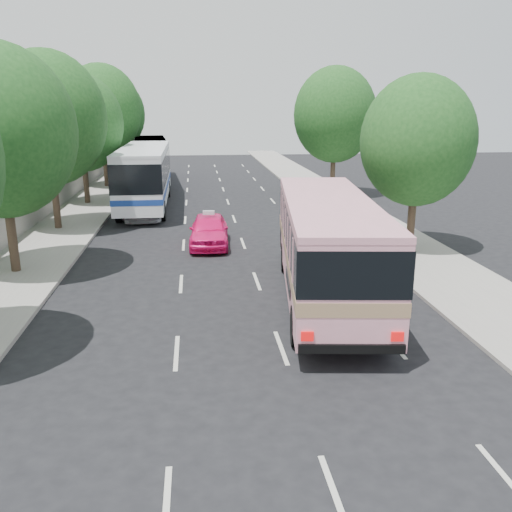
{
  "coord_description": "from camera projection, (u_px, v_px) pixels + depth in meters",
  "views": [
    {
      "loc": [
        -1.26,
        -15.73,
        6.52
      ],
      "look_at": [
        0.73,
        1.88,
        1.6
      ],
      "focal_mm": 38.0,
      "sensor_mm": 36.0,
      "label": 1
    }
  ],
  "objects": [
    {
      "name": "tour_coach_front",
      "position": [
        145.0,
        172.0,
        35.4
      ],
      "size": [
        2.97,
        13.22,
        3.95
      ],
      "rotation": [
        0.0,
        0.0,
        0.01
      ],
      "color": "white",
      "rests_on": "ground"
    },
    {
      "name": "tree_left_d",
      "position": [
        82.0,
        120.0,
        35.52
      ],
      "size": [
        5.52,
        5.52,
        8.6
      ],
      "color": "#38281E",
      "rests_on": "ground"
    },
    {
      "name": "ground",
      "position": [
        240.0,
        322.0,
        16.94
      ],
      "size": [
        120.0,
        120.0,
        0.0
      ],
      "primitive_type": "plane",
      "color": "black",
      "rests_on": "ground"
    },
    {
      "name": "pink_taxi",
      "position": [
        209.0,
        230.0,
        25.99
      ],
      "size": [
        2.03,
        4.58,
        1.53
      ],
      "primitive_type": "imported",
      "rotation": [
        0.0,
        0.0,
        -0.05
      ],
      "color": "#FF1677",
      "rests_on": "ground"
    },
    {
      "name": "tree_right_near",
      "position": [
        420.0,
        137.0,
        24.1
      ],
      "size": [
        5.1,
        5.1,
        7.95
      ],
      "color": "#38281E",
      "rests_on": "ground"
    },
    {
      "name": "tree_right_far",
      "position": [
        336.0,
        112.0,
        39.21
      ],
      "size": [
        6.0,
        6.0,
        9.35
      ],
      "color": "#38281E",
      "rests_on": "ground"
    },
    {
      "name": "white_pickup",
      "position": [
        142.0,
        205.0,
        32.61
      ],
      "size": [
        2.7,
        5.44,
        1.52
      ],
      "primitive_type": "imported",
      "rotation": [
        0.0,
        0.0,
        0.11
      ],
      "color": "silver",
      "rests_on": "ground"
    },
    {
      "name": "tree_left_f",
      "position": [
        114.0,
        112.0,
        50.73
      ],
      "size": [
        5.88,
        5.88,
        9.16
      ],
      "color": "#38281E",
      "rests_on": "ground"
    },
    {
      "name": "tree_left_b",
      "position": [
        0.0,
        125.0,
        20.16
      ],
      "size": [
        5.7,
        5.7,
        8.88
      ],
      "color": "#38281E",
      "rests_on": "ground"
    },
    {
      "name": "tree_left_e",
      "position": [
        102.0,
        107.0,
        42.98
      ],
      "size": [
        6.3,
        6.3,
        9.82
      ],
      "color": "#38281E",
      "rests_on": "ground"
    },
    {
      "name": "taxi_roof_sign",
      "position": [
        209.0,
        213.0,
        25.76
      ],
      "size": [
        0.56,
        0.21,
        0.18
      ],
      "primitive_type": "cube",
      "rotation": [
        0.0,
        0.0,
        -0.05
      ],
      "color": "silver",
      "rests_on": "pink_taxi"
    },
    {
      "name": "sidewalk_left",
      "position": [
        84.0,
        209.0,
        35.15
      ],
      "size": [
        4.0,
        90.0,
        0.15
      ],
      "primitive_type": "cube",
      "color": "#9E998E",
      "rests_on": "ground"
    },
    {
      "name": "low_wall",
      "position": [
        54.0,
        197.0,
        34.74
      ],
      "size": [
        0.3,
        90.0,
        1.5
      ],
      "primitive_type": "cube",
      "color": "#9E998E",
      "rests_on": "sidewalk_left"
    },
    {
      "name": "pink_bus",
      "position": [
        327.0,
        238.0,
        18.36
      ],
      "size": [
        4.13,
        11.37,
        3.55
      ],
      "rotation": [
        0.0,
        0.0,
        -0.12
      ],
      "color": "pink",
      "rests_on": "ground"
    },
    {
      "name": "tour_coach_rear",
      "position": [
        151.0,
        156.0,
        47.55
      ],
      "size": [
        3.76,
        12.69,
        3.74
      ],
      "rotation": [
        0.0,
        0.0,
        0.09
      ],
      "color": "white",
      "rests_on": "ground"
    },
    {
      "name": "tree_left_c",
      "position": [
        48.0,
        114.0,
        27.72
      ],
      "size": [
        6.0,
        6.0,
        9.35
      ],
      "color": "#38281E",
      "rests_on": "ground"
    },
    {
      "name": "sidewalk_right",
      "position": [
        339.0,
        204.0,
        36.99
      ],
      "size": [
        4.0,
        90.0,
        0.12
      ],
      "primitive_type": "cube",
      "color": "#9E998E",
      "rests_on": "ground"
    }
  ]
}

